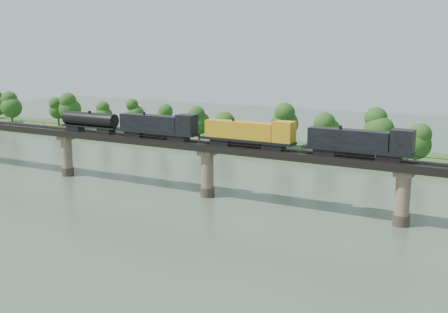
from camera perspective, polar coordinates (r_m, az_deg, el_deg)
The scene contains 6 objects.
ground at distance 95.72m, azimuth -11.04°, elevation -8.12°, with size 400.00×400.00×0.00m, color #3A4A3B.
far_bank at distance 167.28m, azimuth 8.03°, elevation 0.56°, with size 300.00×24.00×1.60m, color #294B1E.
bridge at distance 117.73m, azimuth -1.70°, elevation -1.51°, with size 236.00×30.00×11.50m.
bridge_superstructure at distance 116.51m, azimuth -1.72°, elevation 1.53°, with size 220.00×4.90×0.75m.
far_treeline at distance 165.05m, azimuth 4.88°, elevation 3.31°, with size 289.06×17.54×13.60m.
freight_train at distance 115.10m, azimuth -0.85°, elevation 2.62°, with size 81.46×3.17×5.61m.
Camera 1 is at (59.11, -68.49, 31.27)m, focal length 45.00 mm.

